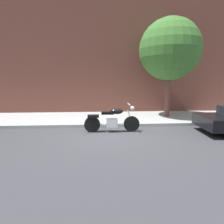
% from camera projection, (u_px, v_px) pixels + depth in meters
% --- Properties ---
extents(ground_plane, '(60.00, 60.00, 0.00)m').
position_uv_depth(ground_plane, '(108.00, 135.00, 7.20)').
color(ground_plane, '#38383D').
extents(sidewalk, '(20.62, 3.37, 0.14)m').
position_uv_depth(sidewalk, '(106.00, 118.00, 10.02)').
color(sidewalk, '#9E9E9E').
rests_on(sidewalk, ground).
extents(building_facade, '(20.62, 0.50, 7.24)m').
position_uv_depth(building_facade, '(104.00, 53.00, 11.34)').
color(building_facade, brown).
rests_on(building_facade, ground).
extents(motorcycle, '(2.20, 0.70, 1.12)m').
position_uv_depth(motorcycle, '(112.00, 120.00, 7.60)').
color(motorcycle, black).
rests_on(motorcycle, ground).
extents(street_tree, '(3.08, 3.08, 5.10)m').
position_uv_depth(street_tree, '(170.00, 50.00, 9.65)').
color(street_tree, brown).
rests_on(street_tree, ground).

